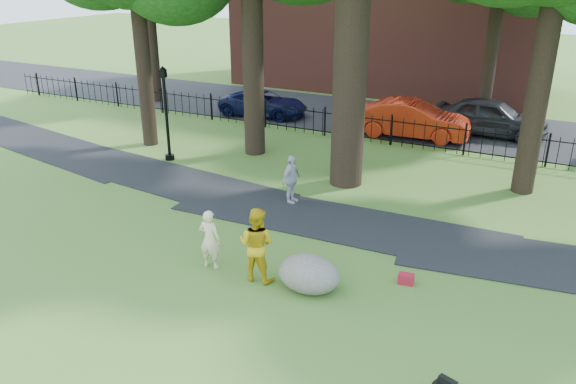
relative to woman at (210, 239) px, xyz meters
The scene contains 13 objects.
ground 1.12m from the woman, ahead, with size 120.00×120.00×0.00m, color #426C25.
footpath 4.33m from the woman, 64.85° to the left, with size 36.00×2.60×0.03m, color black.
street 15.99m from the woman, 87.10° to the left, with size 80.00×7.00×0.02m, color black.
iron_fence 11.98m from the woman, 86.13° to the left, with size 44.00×0.04×1.20m.
woman is the anchor object (origin of this frame).
man 1.32m from the woman, ahead, with size 0.89×0.70×1.84m, color gold.
pedestrian 4.55m from the woman, 90.95° to the left, with size 0.92×0.38×1.57m, color #B3B3B8.
boulder 2.62m from the woman, ahead, with size 1.48×1.12×0.87m, color #5D584E.
lamppost 8.80m from the woman, 134.98° to the left, with size 0.36×0.36×3.60m.
red_bag 4.81m from the woman, 17.67° to the left, with size 0.36×0.23×0.25m, color maroon.
red_sedan 13.51m from the woman, 84.62° to the left, with size 1.70×4.88×1.61m, color #B5250D.
navy_van 15.16m from the woman, 114.68° to the left, with size 2.02×4.38×1.22m, color #0B1037.
grey_car 15.93m from the woman, 74.60° to the left, with size 1.94×4.83×1.64m, color black.
Camera 1 is at (6.53, -9.99, 6.99)m, focal length 35.00 mm.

